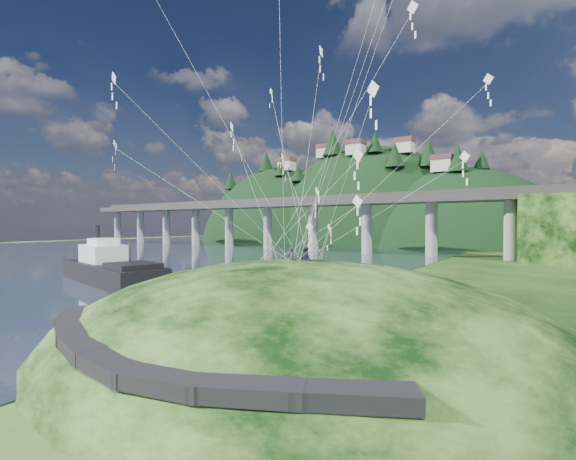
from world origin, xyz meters
The scene contains 10 objects.
ground centered at (0.00, 0.00, 0.00)m, with size 320.00×320.00×0.00m, color black.
water centered at (-72.00, 30.00, 0.01)m, with size 240.00×240.00×0.00m, color #2B394F.
grass_hill centered at (8.00, 2.00, -1.50)m, with size 36.00×32.00×13.00m.
footpath centered at (7.46, -9.74, 2.08)m, with size 22.29×5.84×0.83m.
bridge centered at (-26.46, 70.07, 9.70)m, with size 160.00×11.00×15.00m.
far_ridge centered at (-43.58, 122.17, -7.44)m, with size 153.00×70.00×94.50m.
work_barge centered at (-24.60, 7.70, 1.82)m, with size 21.49×9.51×7.28m.
wooden_dock centered at (-6.20, 4.26, 0.40)m, with size 12.81×2.72×0.91m.
kite_flyers centered at (7.12, 3.10, 5.90)m, with size 2.02×0.99×1.86m.
kite_swarm centered at (8.95, 2.32, 16.74)m, with size 20.28×17.17×21.67m.
Camera 1 is at (21.65, -19.49, 7.54)m, focal length 24.00 mm.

